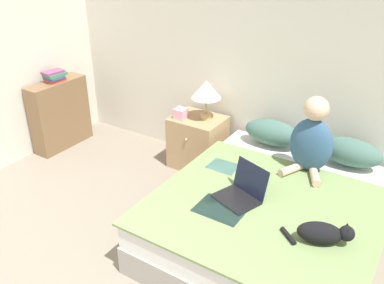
{
  "coord_description": "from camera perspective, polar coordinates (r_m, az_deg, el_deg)",
  "views": [
    {
      "loc": [
        1.5,
        -0.39,
        2.33
      ],
      "look_at": [
        -0.1,
        2.11,
        0.82
      ],
      "focal_mm": 38.0,
      "sensor_mm": 36.0,
      "label": 1
    }
  ],
  "objects": [
    {
      "name": "nightstand",
      "position": [
        4.49,
        0.82,
        0.02
      ],
      "size": [
        0.55,
        0.47,
        0.58
      ],
      "color": "tan",
      "rests_on": "ground_plane"
    },
    {
      "name": "wall_back",
      "position": [
        4.13,
        10.41,
        11.82
      ],
      "size": [
        5.81,
        0.05,
        2.55
      ],
      "color": "beige",
      "rests_on": "ground_plane"
    },
    {
      "name": "book_stack_top",
      "position": [
        4.98,
        -18.76,
        8.75
      ],
      "size": [
        0.19,
        0.26,
        0.13
      ],
      "color": "#B24238",
      "rests_on": "bookshelf"
    },
    {
      "name": "table_lamp",
      "position": [
        4.24,
        2.02,
        7.23
      ],
      "size": [
        0.31,
        0.31,
        0.42
      ],
      "color": "tan",
      "rests_on": "nightstand"
    },
    {
      "name": "cat_tabby",
      "position": [
        2.93,
        17.96,
        -12.04
      ],
      "size": [
        0.48,
        0.26,
        0.16
      ],
      "rotation": [
        0.0,
        0.0,
        0.36
      ],
      "color": "black",
      "rests_on": "bed"
    },
    {
      "name": "laptop_open",
      "position": [
        3.25,
        6.93,
        -6.97
      ],
      "size": [
        0.42,
        0.41,
        0.27
      ],
      "rotation": [
        0.0,
        0.0,
        -0.35
      ],
      "color": "black",
      "rests_on": "bed"
    },
    {
      "name": "pillow_near",
      "position": [
        4.09,
        11.19,
        1.32
      ],
      "size": [
        0.56,
        0.28,
        0.25
      ],
      "color": "#42665B",
      "rests_on": "bed"
    },
    {
      "name": "bookshelf",
      "position": [
        5.14,
        -18.01,
        3.72
      ],
      "size": [
        0.23,
        0.74,
        0.82
      ],
      "color": "brown",
      "rests_on": "ground_plane"
    },
    {
      "name": "tissue_box",
      "position": [
        4.34,
        -1.62,
        4.06
      ],
      "size": [
        0.12,
        0.12,
        0.14
      ],
      "color": "#E09EB2",
      "rests_on": "nightstand"
    },
    {
      "name": "bed",
      "position": [
        3.5,
        11.12,
        -10.46
      ],
      "size": [
        1.71,
        1.97,
        0.47
      ],
      "color": "#9E998E",
      "rests_on": "ground_plane"
    },
    {
      "name": "person_sitting",
      "position": [
        3.63,
        16.43,
        0.29
      ],
      "size": [
        0.38,
        0.37,
        0.69
      ],
      "color": "#33567A",
      "rests_on": "bed"
    },
    {
      "name": "pillow_far",
      "position": [
        3.92,
        21.28,
        -1.3
      ],
      "size": [
        0.56,
        0.28,
        0.25
      ],
      "color": "#42665B",
      "rests_on": "bed"
    }
  ]
}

